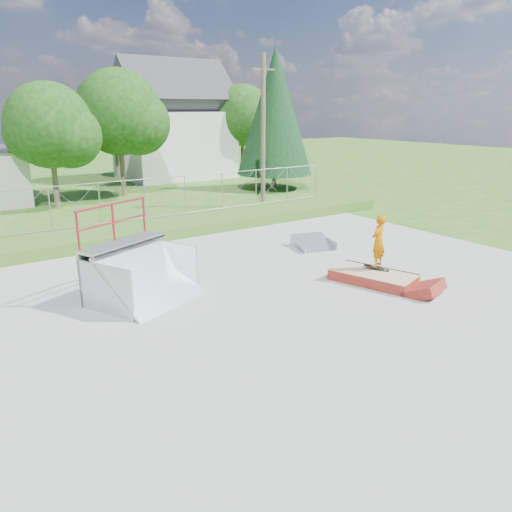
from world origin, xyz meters
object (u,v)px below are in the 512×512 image
Objects in this scene: flat_bank_ramp at (313,243)px; grind_box at (373,278)px; skater at (378,243)px; quarter_pipe at (144,255)px.

grind_box is at bearing -90.26° from flat_bank_ramp.
grind_box is 1.89× the size of flat_bank_ramp.
grind_box is 1.09m from skater.
skater is (6.67, -2.54, -0.11)m from quarter_pipe.
skater is (-0.89, -4.03, 1.03)m from flat_bank_ramp.
grind_box is 4.31m from flat_bank_ramp.
skater is (0.28, 0.12, 1.05)m from grind_box.
flat_bank_ramp is (1.16, 4.15, 0.02)m from grind_box.
grind_box is 7.02m from quarter_pipe.
grind_box is 1.04× the size of quarter_pipe.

